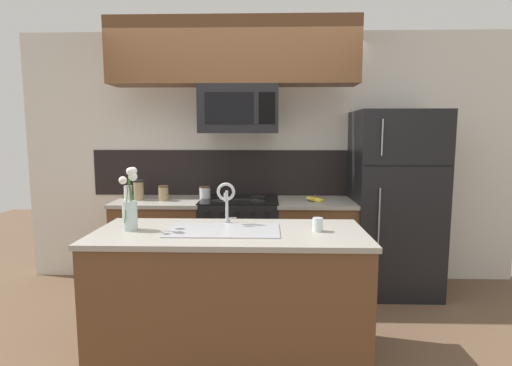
{
  "coord_description": "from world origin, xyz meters",
  "views": [
    {
      "loc": [
        0.27,
        -2.98,
        1.57
      ],
      "look_at": [
        0.18,
        0.27,
        1.16
      ],
      "focal_mm": 28.0,
      "sensor_mm": 36.0,
      "label": 1
    }
  ],
  "objects_px": {
    "storage_jar_short": "(163,193)",
    "flower_vase": "(130,209)",
    "sink_faucet": "(226,197)",
    "storage_jar_medium": "(139,190)",
    "stove_range": "(240,244)",
    "storage_jar_squat": "(205,193)",
    "storage_jar_tall": "(128,193)",
    "spare_glass": "(318,225)",
    "banana_bunch": "(315,199)",
    "microwave": "(239,110)",
    "refrigerator": "(394,202)"
  },
  "relations": [
    {
      "from": "stove_range",
      "to": "sink_faucet",
      "type": "distance_m",
      "value": 1.23
    },
    {
      "from": "stove_range",
      "to": "storage_jar_medium",
      "type": "height_order",
      "value": "storage_jar_medium"
    },
    {
      "from": "banana_bunch",
      "to": "spare_glass",
      "type": "relative_size",
      "value": 2.07
    },
    {
      "from": "microwave",
      "to": "spare_glass",
      "type": "xyz_separation_m",
      "value": [
        0.61,
        -1.22,
        -0.84
      ]
    },
    {
      "from": "stove_range",
      "to": "refrigerator",
      "type": "xyz_separation_m",
      "value": [
        1.52,
        0.02,
        0.43
      ]
    },
    {
      "from": "refrigerator",
      "to": "spare_glass",
      "type": "height_order",
      "value": "refrigerator"
    },
    {
      "from": "microwave",
      "to": "storage_jar_tall",
      "type": "relative_size",
      "value": 5.36
    },
    {
      "from": "storage_jar_squat",
      "to": "storage_jar_tall",
      "type": "bearing_deg",
      "value": -177.27
    },
    {
      "from": "storage_jar_medium",
      "to": "banana_bunch",
      "type": "bearing_deg",
      "value": -1.38
    },
    {
      "from": "storage_jar_medium",
      "to": "stove_range",
      "type": "bearing_deg",
      "value": 1.05
    },
    {
      "from": "stove_range",
      "to": "sink_faucet",
      "type": "bearing_deg",
      "value": -91.23
    },
    {
      "from": "storage_jar_tall",
      "to": "storage_jar_medium",
      "type": "relative_size",
      "value": 0.7
    },
    {
      "from": "storage_jar_tall",
      "to": "storage_jar_short",
      "type": "bearing_deg",
      "value": -6.73
    },
    {
      "from": "refrigerator",
      "to": "sink_faucet",
      "type": "distance_m",
      "value": 1.89
    },
    {
      "from": "stove_range",
      "to": "storage_jar_short",
      "type": "distance_m",
      "value": 0.91
    },
    {
      "from": "storage_jar_medium",
      "to": "microwave",
      "type": "bearing_deg",
      "value": -0.15
    },
    {
      "from": "storage_jar_short",
      "to": "banana_bunch",
      "type": "height_order",
      "value": "storage_jar_short"
    },
    {
      "from": "banana_bunch",
      "to": "microwave",
      "type": "bearing_deg",
      "value": 176.97
    },
    {
      "from": "storage_jar_short",
      "to": "flower_vase",
      "type": "height_order",
      "value": "flower_vase"
    },
    {
      "from": "stove_range",
      "to": "storage_jar_squat",
      "type": "height_order",
      "value": "storage_jar_squat"
    },
    {
      "from": "storage_jar_medium",
      "to": "sink_faucet",
      "type": "distance_m",
      "value": 1.42
    },
    {
      "from": "storage_jar_tall",
      "to": "storage_jar_short",
      "type": "height_order",
      "value": "storage_jar_short"
    },
    {
      "from": "flower_vase",
      "to": "spare_glass",
      "type": "bearing_deg",
      "value": 0.11
    },
    {
      "from": "refrigerator",
      "to": "banana_bunch",
      "type": "xyz_separation_m",
      "value": [
        -0.78,
        -0.08,
        0.04
      ]
    },
    {
      "from": "microwave",
      "to": "storage_jar_short",
      "type": "height_order",
      "value": "microwave"
    },
    {
      "from": "microwave",
      "to": "banana_bunch",
      "type": "height_order",
      "value": "microwave"
    },
    {
      "from": "storage_jar_squat",
      "to": "sink_faucet",
      "type": "xyz_separation_m",
      "value": [
        0.33,
        -1.09,
        0.13
      ]
    },
    {
      "from": "refrigerator",
      "to": "flower_vase",
      "type": "xyz_separation_m",
      "value": [
        -2.17,
        -1.27,
        0.17
      ]
    },
    {
      "from": "microwave",
      "to": "stove_range",
      "type": "bearing_deg",
      "value": 90.16
    },
    {
      "from": "storage_jar_tall",
      "to": "flower_vase",
      "type": "relative_size",
      "value": 0.32
    },
    {
      "from": "microwave",
      "to": "storage_jar_medium",
      "type": "bearing_deg",
      "value": 179.85
    },
    {
      "from": "microwave",
      "to": "flower_vase",
      "type": "distance_m",
      "value": 1.57
    },
    {
      "from": "storage_jar_tall",
      "to": "spare_glass",
      "type": "relative_size",
      "value": 1.51
    },
    {
      "from": "microwave",
      "to": "storage_jar_squat",
      "type": "height_order",
      "value": "microwave"
    },
    {
      "from": "sink_faucet",
      "to": "flower_vase",
      "type": "xyz_separation_m",
      "value": [
        -0.64,
        -0.2,
        -0.05
      ]
    },
    {
      "from": "stove_range",
      "to": "microwave",
      "type": "distance_m",
      "value": 1.33
    },
    {
      "from": "stove_range",
      "to": "spare_glass",
      "type": "bearing_deg",
      "value": -63.77
    },
    {
      "from": "sink_faucet",
      "to": "flower_vase",
      "type": "relative_size",
      "value": 0.71
    },
    {
      "from": "storage_jar_medium",
      "to": "storage_jar_tall",
      "type": "bearing_deg",
      "value": 169.14
    },
    {
      "from": "refrigerator",
      "to": "sink_faucet",
      "type": "height_order",
      "value": "refrigerator"
    },
    {
      "from": "microwave",
      "to": "flower_vase",
      "type": "bearing_deg",
      "value": -118.21
    },
    {
      "from": "storage_jar_squat",
      "to": "sink_faucet",
      "type": "distance_m",
      "value": 1.14
    },
    {
      "from": "flower_vase",
      "to": "banana_bunch",
      "type": "bearing_deg",
      "value": 40.41
    },
    {
      "from": "storage_jar_squat",
      "to": "spare_glass",
      "type": "xyz_separation_m",
      "value": [
        0.96,
        -1.28,
        -0.02
      ]
    },
    {
      "from": "storage_jar_squat",
      "to": "banana_bunch",
      "type": "bearing_deg",
      "value": -5.24
    },
    {
      "from": "microwave",
      "to": "sink_faucet",
      "type": "height_order",
      "value": "microwave"
    },
    {
      "from": "microwave",
      "to": "flower_vase",
      "type": "height_order",
      "value": "microwave"
    },
    {
      "from": "storage_jar_tall",
      "to": "refrigerator",
      "type": "bearing_deg",
      "value": 0.36
    },
    {
      "from": "stove_range",
      "to": "microwave",
      "type": "relative_size",
      "value": 1.25
    },
    {
      "from": "storage_jar_medium",
      "to": "storage_jar_short",
      "type": "xyz_separation_m",
      "value": [
        0.25,
        -0.02,
        -0.03
      ]
    }
  ]
}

